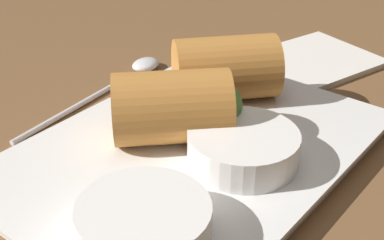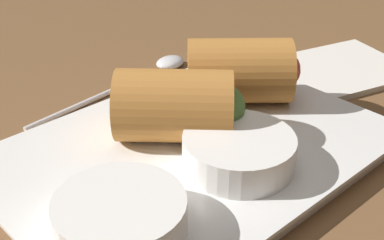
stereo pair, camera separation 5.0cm
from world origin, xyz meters
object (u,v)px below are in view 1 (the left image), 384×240
dipping_bowl_near (243,146)px  napkin (314,60)px  dipping_bowl_far (144,221)px  spoon (128,75)px  serving_plate (192,153)px

dipping_bowl_near → napkin: (-21.87, -5.54, -2.49)cm
dipping_bowl_near → dipping_bowl_far: (10.24, -0.06, 0.00)cm
dipping_bowl_far → spoon: size_ratio=0.42×
dipping_bowl_far → spoon: (-16.78, -18.09, -2.31)cm
dipping_bowl_far → napkin: dipping_bowl_far is taller
spoon → napkin: (-15.33, 12.62, -0.18)cm
napkin → spoon: bearing=-39.5°
dipping_bowl_far → serving_plate: bearing=-156.9°
dipping_bowl_far → napkin: size_ratio=0.55×
serving_plate → dipping_bowl_near: dipping_bowl_near is taller
dipping_bowl_near → dipping_bowl_far: bearing=-0.3°
spoon → napkin: size_ratio=1.31×
dipping_bowl_near → dipping_bowl_far: same height
serving_plate → dipping_bowl_near: size_ratio=3.66×
dipping_bowl_near → napkin: dipping_bowl_near is taller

